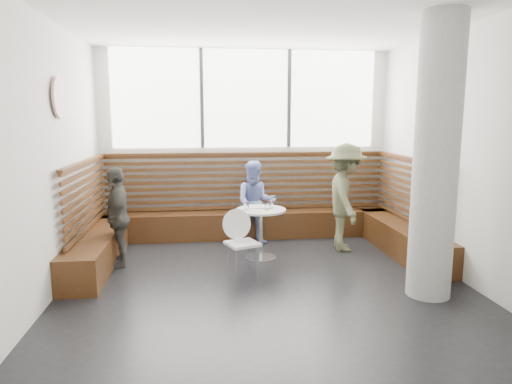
{
  "coord_description": "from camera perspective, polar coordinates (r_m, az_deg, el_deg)",
  "views": [
    {
      "loc": [
        -0.76,
        -5.44,
        2.08
      ],
      "look_at": [
        0.0,
        1.0,
        1.0
      ],
      "focal_mm": 32.0,
      "sensor_mm": 36.0,
      "label": 1
    }
  ],
  "objects": [
    {
      "name": "cafe_table",
      "position": [
        6.68,
        0.62,
        -3.92
      ],
      "size": [
        0.73,
        0.73,
        0.75
      ],
      "color": "silver",
      "rests_on": "ground"
    },
    {
      "name": "concrete_column",
      "position": [
        5.52,
        21.58,
        3.81
      ],
      "size": [
        0.5,
        0.5,
        3.2
      ],
      "primitive_type": "cylinder",
      "color": "gray",
      "rests_on": "ground"
    },
    {
      "name": "plate_near",
      "position": [
        6.73,
        -0.2,
        -1.91
      ],
      "size": [
        0.22,
        0.22,
        0.02
      ],
      "primitive_type": "cylinder",
      "color": "white",
      "rests_on": "cafe_table"
    },
    {
      "name": "glass_right",
      "position": [
        6.7,
        1.86,
        -1.53
      ],
      "size": [
        0.07,
        0.07,
        0.11
      ],
      "primitive_type": "cylinder",
      "color": "white",
      "rests_on": "cafe_table"
    },
    {
      "name": "adult_man",
      "position": [
        7.21,
        11.1,
        -0.67
      ],
      "size": [
        0.76,
        1.15,
        1.67
      ],
      "primitive_type": "imported",
      "rotation": [
        0.0,
        0.0,
        1.43
      ],
      "color": "#56593B",
      "rests_on": "ground"
    },
    {
      "name": "room",
      "position": [
        5.52,
        1.22,
        4.48
      ],
      "size": [
        5.0,
        5.0,
        3.2
      ],
      "color": "silver",
      "rests_on": "ground"
    },
    {
      "name": "child_left",
      "position": [
        6.63,
        -16.91,
        -2.99
      ],
      "size": [
        0.52,
        0.87,
        1.39
      ],
      "primitive_type": "imported",
      "rotation": [
        0.0,
        0.0,
        -1.34
      ],
      "color": "#42413C",
      "rests_on": "ground"
    },
    {
      "name": "child_back",
      "position": [
        7.43,
        -0.04,
        -1.36
      ],
      "size": [
        0.69,
        0.55,
        1.37
      ],
      "primitive_type": "imported",
      "rotation": [
        0.0,
        0.0,
        -0.04
      ],
      "color": "#7E93DB",
      "rests_on": "ground"
    },
    {
      "name": "menu_card",
      "position": [
        6.43,
        1.49,
        -2.5
      ],
      "size": [
        0.23,
        0.2,
        0.0
      ],
      "primitive_type": "cube",
      "rotation": [
        0.0,
        0.0,
        -0.39
      ],
      "color": "#A5C64C",
      "rests_on": "cafe_table"
    },
    {
      "name": "wall_art",
      "position": [
        6.08,
        -23.38,
        10.77
      ],
      "size": [
        0.03,
        0.5,
        0.5
      ],
      "primitive_type": "cylinder",
      "rotation": [
        0.0,
        1.57,
        0.0
      ],
      "color": "white",
      "rests_on": "room"
    },
    {
      "name": "glass_mid",
      "position": [
        6.57,
        1.34,
        -1.81
      ],
      "size": [
        0.06,
        0.06,
        0.1
      ],
      "primitive_type": "cylinder",
      "color": "white",
      "rests_on": "cafe_table"
    },
    {
      "name": "plate_far",
      "position": [
        6.74,
        1.15,
        -1.9
      ],
      "size": [
        0.21,
        0.21,
        0.01
      ],
      "primitive_type": "cylinder",
      "color": "white",
      "rests_on": "cafe_table"
    },
    {
      "name": "cafe_chair",
      "position": [
        6.1,
        -1.77,
        -5.59
      ],
      "size": [
        0.41,
        0.4,
        0.85
      ],
      "rotation": [
        0.0,
        0.0,
        0.37
      ],
      "color": "white",
      "rests_on": "ground"
    },
    {
      "name": "booth",
      "position": [
        7.44,
        -0.7,
        -3.54
      ],
      "size": [
        5.0,
        2.5,
        1.44
      ],
      "color": "#39200E",
      "rests_on": "ground"
    },
    {
      "name": "glass_left",
      "position": [
        6.56,
        -1.18,
        -1.78
      ],
      "size": [
        0.07,
        0.07,
        0.11
      ],
      "primitive_type": "cylinder",
      "color": "white",
      "rests_on": "cafe_table"
    }
  ]
}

